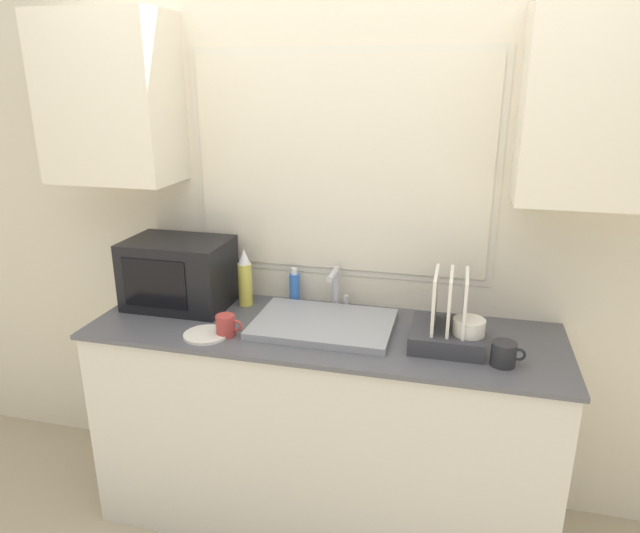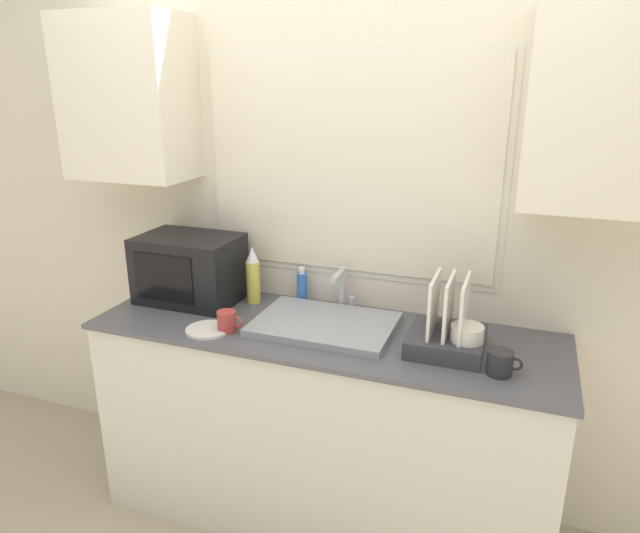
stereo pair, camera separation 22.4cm
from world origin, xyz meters
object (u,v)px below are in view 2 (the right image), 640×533
(faucet, at_px, (341,286))
(microwave, at_px, (190,268))
(mug_near_sink, at_px, (227,321))
(dish_rack, at_px, (449,333))
(spray_bottle, at_px, (253,276))
(soap_bottle, at_px, (302,287))

(faucet, distance_m, microwave, 0.70)
(faucet, height_order, mug_near_sink, faucet)
(dish_rack, relative_size, spray_bottle, 1.10)
(microwave, distance_m, spray_bottle, 0.30)
(dish_rack, relative_size, mug_near_sink, 2.65)
(microwave, height_order, soap_bottle, microwave)
(faucet, bearing_deg, dish_rack, -25.91)
(dish_rack, height_order, spray_bottle, dish_rack)
(spray_bottle, distance_m, mug_near_sink, 0.34)
(microwave, height_order, mug_near_sink, microwave)
(soap_bottle, xyz_separation_m, mug_near_sink, (-0.16, -0.41, -0.03))
(faucet, xyz_separation_m, dish_rack, (0.51, -0.25, -0.04))
(dish_rack, relative_size, soap_bottle, 1.74)
(spray_bottle, bearing_deg, dish_rack, -11.83)
(soap_bottle, bearing_deg, mug_near_sink, -111.91)
(spray_bottle, bearing_deg, soap_bottle, 20.96)
(dish_rack, bearing_deg, soap_bottle, 158.99)
(faucet, height_order, dish_rack, dish_rack)
(faucet, bearing_deg, mug_near_sink, -133.23)
(faucet, distance_m, mug_near_sink, 0.53)
(dish_rack, distance_m, spray_bottle, 0.94)
(microwave, bearing_deg, dish_rack, -5.67)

